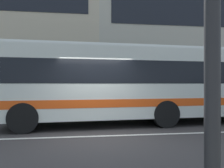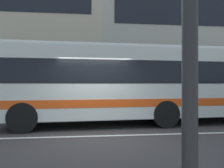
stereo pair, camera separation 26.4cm
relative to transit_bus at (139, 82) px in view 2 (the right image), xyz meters
name	(u,v)px [view 2 (the right image)]	position (x,y,z in m)	size (l,w,h in m)	color
ground_plane	(97,136)	(-1.85, -2.24, -1.69)	(160.00, 160.00, 0.00)	#393434
lane_centre_line	(97,136)	(-1.85, -2.24, -1.69)	(60.00, 0.16, 0.01)	silver
hedge_row_far	(46,105)	(-4.15, 3.54, -1.18)	(23.52, 1.10, 1.03)	#214821
apartment_block_right	(212,36)	(10.31, 12.95, 4.64)	(22.19, 9.58, 12.66)	#B4AC9C
transit_bus	(139,82)	(0.00, 0.00, 0.00)	(10.84, 3.27, 3.07)	silver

